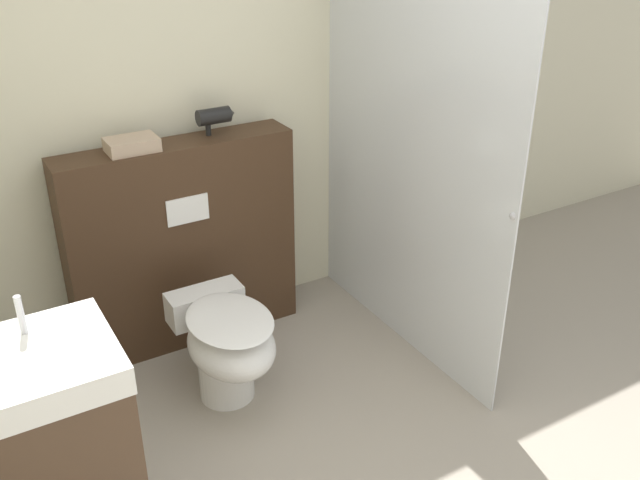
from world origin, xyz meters
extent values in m
cube|color=beige|center=(0.00, 1.97, 1.25)|extent=(8.00, 0.06, 2.50)
cube|color=#3D2819|center=(-0.19, 1.78, 0.57)|extent=(1.22, 0.23, 1.13)
cube|color=white|center=(-0.19, 1.66, 0.82)|extent=(0.22, 0.01, 0.14)
cube|color=silver|center=(0.82, 1.18, 1.07)|extent=(0.01, 1.53, 2.15)
sphere|color=#B2B2B7|center=(0.82, 0.45, 1.03)|extent=(0.04, 0.04, 0.04)
cylinder|color=white|center=(-0.23, 1.18, 0.17)|extent=(0.27, 0.27, 0.33)
ellipsoid|color=white|center=(-0.23, 1.09, 0.36)|extent=(0.39, 0.52, 0.26)
ellipsoid|color=white|center=(-0.23, 1.09, 0.49)|extent=(0.38, 0.51, 0.02)
cube|color=white|center=(-0.23, 1.40, 0.41)|extent=(0.37, 0.15, 0.16)
cube|color=#473323|center=(-1.11, 0.56, 0.43)|extent=(0.49, 0.47, 0.86)
cube|color=white|center=(-1.11, 0.56, 0.92)|extent=(0.50, 0.47, 0.10)
cylinder|color=silver|center=(-1.11, 0.69, 1.04)|extent=(0.02, 0.02, 0.14)
cylinder|color=black|center=(0.04, 1.80, 1.23)|extent=(0.17, 0.08, 0.08)
cone|color=black|center=(0.14, 1.80, 1.23)|extent=(0.03, 0.07, 0.07)
cylinder|color=black|center=(0.01, 1.80, 1.18)|extent=(0.03, 0.03, 0.09)
cube|color=tan|center=(-0.40, 1.76, 1.16)|extent=(0.24, 0.17, 0.07)
camera|label=1|loc=(-1.27, -1.49, 2.30)|focal=40.00mm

